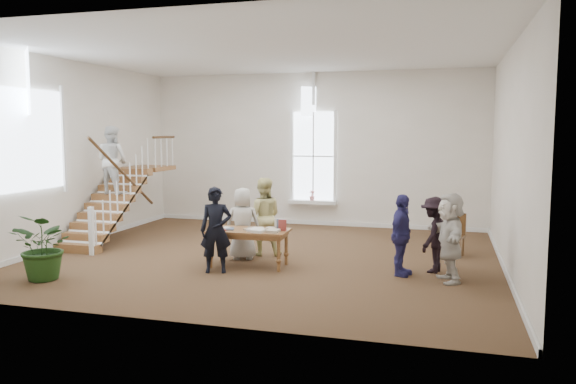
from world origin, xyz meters
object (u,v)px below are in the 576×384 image
(elderly_woman, at_px, (243,223))
(woman_cluster_b, at_px, (434,235))
(woman_cluster_c, at_px, (450,237))
(library_table, at_px, (250,234))
(person_yellow, at_px, (263,217))
(floor_plant, at_px, (45,246))
(side_chair, at_px, (455,232))
(woman_cluster_a, at_px, (401,235))
(police_officer, at_px, (216,230))

(elderly_woman, height_order, woman_cluster_b, elderly_woman)
(woman_cluster_c, bearing_deg, woman_cluster_b, -170.80)
(library_table, xyz_separation_m, person_yellow, (-0.07, 1.11, 0.19))
(library_table, distance_m, woman_cluster_b, 3.71)
(library_table, relative_size, woman_cluster_b, 1.11)
(elderly_woman, relative_size, floor_plant, 1.23)
(person_yellow, relative_size, floor_plant, 1.37)
(elderly_woman, xyz_separation_m, floor_plant, (-2.96, -2.65, -0.15))
(woman_cluster_b, bearing_deg, side_chair, -177.68)
(woman_cluster_a, distance_m, woman_cluster_c, 0.92)
(woman_cluster_c, bearing_deg, elderly_woman, -114.85)
(elderly_woman, xyz_separation_m, woman_cluster_c, (4.34, -0.71, 0.05))
(woman_cluster_a, relative_size, woman_cluster_b, 1.05)
(police_officer, bearing_deg, woman_cluster_c, -11.10)
(police_officer, xyz_separation_m, elderly_woman, (0.10, 1.25, -0.07))
(woman_cluster_a, height_order, woman_cluster_c, woman_cluster_c)
(elderly_woman, distance_m, woman_cluster_a, 3.48)
(library_table, xyz_separation_m, elderly_woman, (-0.37, 0.61, 0.10))
(police_officer, distance_m, woman_cluster_b, 4.31)
(person_yellow, distance_m, woman_cluster_b, 3.78)
(elderly_woman, relative_size, side_chair, 1.63)
(library_table, relative_size, floor_plant, 1.31)
(police_officer, distance_m, woman_cluster_a, 3.62)
(woman_cluster_a, bearing_deg, woman_cluster_c, -88.29)
(floor_plant, bearing_deg, library_table, 31.57)
(woman_cluster_c, bearing_deg, police_officer, -98.63)
(elderly_woman, xyz_separation_m, person_yellow, (0.30, 0.50, 0.09))
(person_yellow, distance_m, woman_cluster_c, 4.22)
(person_yellow, distance_m, woman_cluster_a, 3.30)
(police_officer, bearing_deg, side_chair, 13.80)
(police_officer, xyz_separation_m, woman_cluster_a, (3.54, 0.74, -0.06))
(person_yellow, relative_size, woman_cluster_a, 1.10)
(library_table, distance_m, elderly_woman, 0.72)
(library_table, xyz_separation_m, woman_cluster_c, (3.97, -0.10, 0.15))
(police_officer, bearing_deg, person_yellow, 59.08)
(elderly_woman, distance_m, woman_cluster_b, 4.04)
(woman_cluster_a, xyz_separation_m, woman_cluster_c, (0.90, -0.20, 0.04))
(woman_cluster_a, bearing_deg, elderly_woman, 95.82)
(library_table, height_order, side_chair, side_chair)
(person_yellow, height_order, woman_cluster_a, person_yellow)
(side_chair, bearing_deg, woman_cluster_b, -86.71)
(police_officer, height_order, woman_cluster_a, police_officer)
(police_officer, distance_m, person_yellow, 1.80)
(woman_cluster_b, xyz_separation_m, woman_cluster_c, (0.30, -0.65, 0.08))
(person_yellow, bearing_deg, side_chair, 179.40)
(woman_cluster_c, xyz_separation_m, side_chair, (0.13, 2.30, -0.30))
(woman_cluster_a, height_order, woman_cluster_b, woman_cluster_a)
(side_chair, bearing_deg, woman_cluster_a, -98.25)
(library_table, distance_m, side_chair, 4.65)
(woman_cluster_c, bearing_deg, library_table, -107.03)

